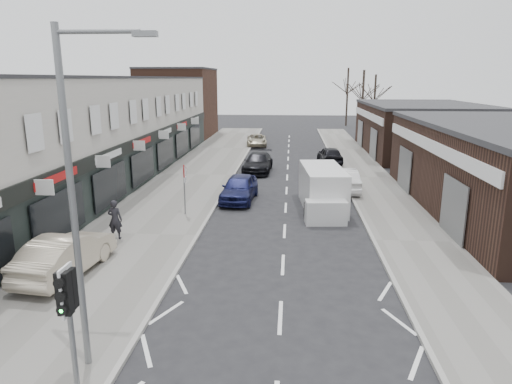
% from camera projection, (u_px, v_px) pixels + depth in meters
% --- Properties ---
extents(ground, '(160.00, 160.00, 0.00)m').
position_uv_depth(ground, '(278.00, 356.00, 11.79)').
color(ground, black).
rests_on(ground, ground).
extents(pavement_left, '(5.50, 64.00, 0.12)m').
position_uv_depth(pavement_left, '(195.00, 175.00, 33.56)').
color(pavement_left, slate).
rests_on(pavement_left, ground).
extents(pavement_right, '(3.50, 64.00, 0.12)m').
position_uv_depth(pavement_right, '(368.00, 178.00, 32.63)').
color(pavement_right, slate).
rests_on(pavement_right, ground).
extents(shop_terrace_left, '(8.00, 41.00, 7.10)m').
position_uv_depth(shop_terrace_left, '(88.00, 131.00, 30.80)').
color(shop_terrace_left, beige).
rests_on(shop_terrace_left, ground).
extents(brick_block_far, '(8.00, 10.00, 8.00)m').
position_uv_depth(brick_block_far, '(178.00, 104.00, 55.35)').
color(brick_block_far, '#492B1F').
rests_on(brick_block_far, ground).
extents(right_unit_far, '(10.00, 16.00, 4.50)m').
position_uv_depth(right_unit_far, '(421.00, 130.00, 43.20)').
color(right_unit_far, '#321E17').
rests_on(right_unit_far, ground).
extents(tree_far_a, '(3.60, 3.60, 8.00)m').
position_uv_depth(tree_far_a, '(361.00, 135.00, 57.55)').
color(tree_far_a, '#382D26').
rests_on(tree_far_a, ground).
extents(tree_far_b, '(3.60, 3.60, 7.50)m').
position_uv_depth(tree_far_b, '(373.00, 130.00, 63.17)').
color(tree_far_b, '#382D26').
rests_on(tree_far_b, ground).
extents(tree_far_c, '(3.60, 3.60, 8.50)m').
position_uv_depth(tree_far_c, '(346.00, 126.00, 69.20)').
color(tree_far_c, '#382D26').
rests_on(tree_far_c, ground).
extents(traffic_light, '(0.28, 0.60, 3.10)m').
position_uv_depth(traffic_light, '(68.00, 302.00, 9.58)').
color(traffic_light, slate).
rests_on(traffic_light, pavement_left).
extents(street_lamp, '(2.23, 0.22, 8.00)m').
position_uv_depth(street_lamp, '(78.00, 187.00, 10.23)').
color(street_lamp, slate).
rests_on(street_lamp, pavement_left).
extents(warning_sign, '(0.12, 0.80, 2.70)m').
position_uv_depth(warning_sign, '(185.00, 175.00, 23.25)').
color(warning_sign, slate).
rests_on(warning_sign, pavement_left).
extents(white_van, '(2.49, 6.01, 2.28)m').
position_uv_depth(white_van, '(323.00, 190.00, 24.84)').
color(white_van, silver).
rests_on(white_van, ground).
extents(sedan_on_pavement, '(2.07, 4.71, 1.50)m').
position_uv_depth(sedan_on_pavement, '(66.00, 254.00, 16.33)').
color(sedan_on_pavement, '#BCAE96').
rests_on(sedan_on_pavement, pavement_left).
extents(pedestrian, '(0.66, 0.45, 1.75)m').
position_uv_depth(pedestrian, '(115.00, 219.00, 19.92)').
color(pedestrian, black).
rests_on(pedestrian, pavement_left).
extents(parked_car_left_a, '(2.11, 4.61, 1.53)m').
position_uv_depth(parked_car_left_a, '(239.00, 188.00, 26.62)').
color(parked_car_left_a, '#161A46').
rests_on(parked_car_left_a, ground).
extents(parked_car_left_b, '(2.22, 5.06, 1.44)m').
position_uv_depth(parked_car_left_b, '(258.00, 163.00, 34.87)').
color(parked_car_left_b, black).
rests_on(parked_car_left_b, ground).
extents(parked_car_left_c, '(2.39, 4.58, 1.23)m').
position_uv_depth(parked_car_left_c, '(257.00, 140.00, 48.39)').
color(parked_car_left_c, '#A89F86').
rests_on(parked_car_left_c, ground).
extents(parked_car_right_a, '(1.90, 4.69, 1.51)m').
position_uv_depth(parked_car_right_a, '(342.00, 180.00, 28.83)').
color(parked_car_right_a, silver).
rests_on(parked_car_right_a, ground).
extents(parked_car_right_b, '(2.10, 4.43, 1.46)m').
position_uv_depth(parked_car_right_b, '(330.00, 155.00, 38.11)').
color(parked_car_right_b, black).
rests_on(parked_car_right_b, ground).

